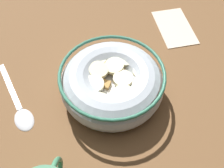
# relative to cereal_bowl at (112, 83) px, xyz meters

# --- Properties ---
(ground_plane) EXTENTS (1.03, 1.03, 0.02)m
(ground_plane) POSITION_rel_cereal_bowl_xyz_m (0.00, 0.00, -0.04)
(ground_plane) COLOR brown
(cereal_bowl) EXTENTS (0.18, 0.18, 0.06)m
(cereal_bowl) POSITION_rel_cereal_bowl_xyz_m (0.00, 0.00, 0.00)
(cereal_bowl) COLOR #B2BCC6
(cereal_bowl) RESTS_ON ground_plane
(spoon) EXTENTS (0.14, 0.12, 0.01)m
(spoon) POSITION_rel_cereal_bowl_xyz_m (-0.07, 0.15, -0.03)
(spoon) COLOR silver
(spoon) RESTS_ON ground_plane
(folded_napkin) EXTENTS (0.14, 0.11, 0.00)m
(folded_napkin) POSITION_rel_cereal_bowl_xyz_m (0.20, -0.11, -0.03)
(folded_napkin) COLOR beige
(folded_napkin) RESTS_ON ground_plane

